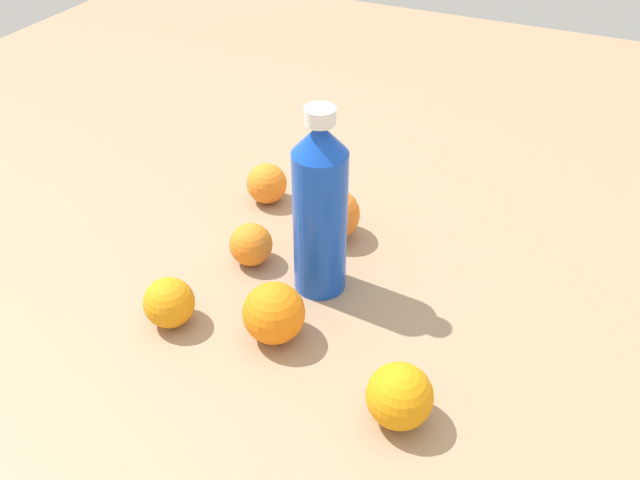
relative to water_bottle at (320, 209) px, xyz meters
The scene contains 8 objects.
ground_plane 0.14m from the water_bottle, 51.89° to the left, with size 2.40×2.40×0.00m, color #9E7F60.
water_bottle is the anchor object (origin of this frame).
orange_0 0.15m from the water_bottle, behind, with size 0.06×0.06×0.06m, color orange.
orange_1 0.15m from the water_bottle, 94.94° to the right, with size 0.08×0.08×0.08m, color orange.
orange_2 0.27m from the water_bottle, 44.34° to the right, with size 0.08×0.08×0.08m, color orange.
orange_3 0.25m from the water_bottle, 137.31° to the left, with size 0.07×0.07×0.07m, color orange.
orange_4 0.24m from the water_bottle, 134.16° to the right, with size 0.07×0.07×0.07m, color orange.
orange_5 0.15m from the water_bottle, 104.57° to the left, with size 0.08×0.08×0.08m, color orange.
Camera 1 is at (0.28, -0.68, 0.63)m, focal length 36.85 mm.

